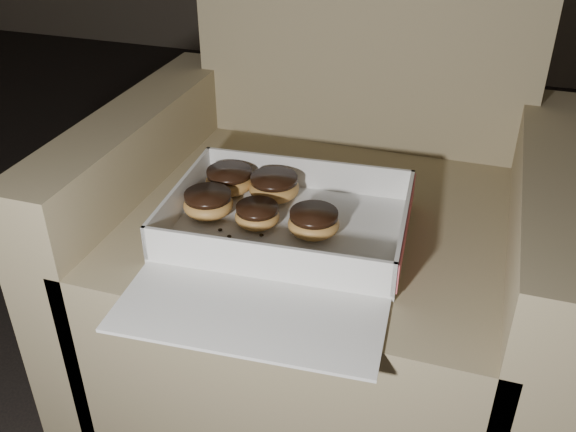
# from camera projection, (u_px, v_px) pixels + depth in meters

# --- Properties ---
(armchair) EXTENTS (0.81, 0.69, 0.85)m
(armchair) POSITION_uv_depth(u_px,v_px,m) (329.00, 245.00, 1.18)
(armchair) COLOR #867B55
(armchair) RESTS_ON floor
(bakery_box) EXTENTS (0.39, 0.45, 0.06)m
(bakery_box) POSITION_uv_depth(u_px,v_px,m) (284.00, 238.00, 0.98)
(bakery_box) COLOR white
(bakery_box) RESTS_ON armchair
(donut_a) EXTENTS (0.07, 0.07, 0.04)m
(donut_a) POSITION_uv_depth(u_px,v_px,m) (257.00, 215.00, 1.00)
(donut_a) COLOR gold
(donut_a) RESTS_ON bakery_box
(donut_b) EXTENTS (0.08, 0.08, 0.04)m
(donut_b) POSITION_uv_depth(u_px,v_px,m) (314.00, 222.00, 0.98)
(donut_b) COLOR gold
(donut_b) RESTS_ON bakery_box
(donut_c) EXTENTS (0.08, 0.08, 0.04)m
(donut_c) POSITION_uv_depth(u_px,v_px,m) (208.00, 203.00, 1.03)
(donut_c) COLOR gold
(donut_c) RESTS_ON bakery_box
(donut_d) EXTENTS (0.08, 0.08, 0.04)m
(donut_d) POSITION_uv_depth(u_px,v_px,m) (230.00, 180.00, 1.10)
(donut_d) COLOR gold
(donut_d) RESTS_ON bakery_box
(donut_e) EXTENTS (0.08, 0.08, 0.04)m
(donut_e) POSITION_uv_depth(u_px,v_px,m) (274.00, 187.00, 1.07)
(donut_e) COLOR gold
(donut_e) RESTS_ON bakery_box
(crumb_a) EXTENTS (0.01, 0.01, 0.00)m
(crumb_a) POSITION_uv_depth(u_px,v_px,m) (261.00, 235.00, 0.99)
(crumb_a) COLOR black
(crumb_a) RESTS_ON bakery_box
(crumb_b) EXTENTS (0.01, 0.01, 0.00)m
(crumb_b) POSITION_uv_depth(u_px,v_px,m) (229.00, 236.00, 0.98)
(crumb_b) COLOR black
(crumb_b) RESTS_ON bakery_box
(crumb_c) EXTENTS (0.01, 0.01, 0.00)m
(crumb_c) POSITION_uv_depth(u_px,v_px,m) (220.00, 230.00, 1.00)
(crumb_c) COLOR black
(crumb_c) RESTS_ON bakery_box
(crumb_d) EXTENTS (0.01, 0.01, 0.00)m
(crumb_d) POSITION_uv_depth(u_px,v_px,m) (315.00, 235.00, 0.99)
(crumb_d) COLOR black
(crumb_d) RESTS_ON bakery_box
(crumb_e) EXTENTS (0.01, 0.01, 0.00)m
(crumb_e) POSITION_uv_depth(u_px,v_px,m) (271.00, 266.00, 0.92)
(crumb_e) COLOR black
(crumb_e) RESTS_ON bakery_box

